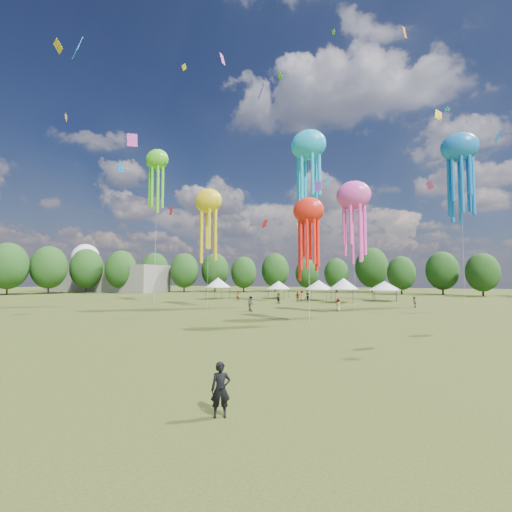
% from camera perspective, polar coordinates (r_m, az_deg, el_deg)
% --- Properties ---
extents(ground, '(300.00, 300.00, 0.00)m').
position_cam_1_polar(ground, '(17.94, -30.63, -16.86)').
color(ground, '#384416').
rests_on(ground, ground).
extents(observer_main, '(0.73, 0.65, 1.67)m').
position_cam_1_polar(observer_main, '(11.59, -5.78, -20.81)').
color(observer_main, black).
rests_on(observer_main, ground).
extents(spectator_near, '(1.18, 1.12, 1.93)m').
position_cam_1_polar(spectator_near, '(44.98, -0.86, -7.79)').
color(spectator_near, gray).
rests_on(spectator_near, ground).
extents(spectators_far, '(30.13, 19.71, 1.88)m').
position_cam_1_polar(spectators_far, '(59.67, 7.80, -6.82)').
color(spectators_far, gray).
rests_on(spectators_far, ground).
extents(festival_tents, '(36.84, 12.11, 4.35)m').
position_cam_1_polar(festival_tents, '(67.66, 8.44, -4.57)').
color(festival_tents, '#47474C').
rests_on(festival_tents, ground).
extents(show_kites, '(50.52, 33.31, 27.83)m').
position_cam_1_polar(show_kites, '(54.70, 11.28, 12.59)').
color(show_kites, yellow).
rests_on(show_kites, ground).
extents(small_kites, '(71.66, 63.35, 45.08)m').
position_cam_1_polar(small_kites, '(58.74, 5.80, 21.25)').
color(small_kites, yellow).
rests_on(small_kites, ground).
extents(treeline, '(201.57, 95.24, 13.43)m').
position_cam_1_polar(treeline, '(75.15, 9.28, -1.80)').
color(treeline, '#38281C').
rests_on(treeline, ground).
extents(hangar, '(40.00, 12.00, 8.00)m').
position_cam_1_polar(hangar, '(119.10, -23.24, -3.42)').
color(hangar, gray).
rests_on(hangar, ground).
extents(radome, '(9.00, 9.00, 16.00)m').
position_cam_1_polar(radome, '(135.09, -26.04, -0.79)').
color(radome, white).
rests_on(radome, ground).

